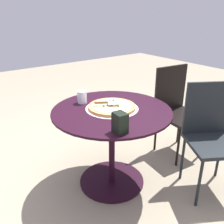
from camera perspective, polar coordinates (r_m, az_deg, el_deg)
The scene contains 8 objects.
ground_plane at distance 2.35m, azimuth -0.05°, elevation -15.75°, with size 10.00×10.00×0.00m, color gray.
patio_table at distance 2.07m, azimuth -0.05°, elevation -4.67°, with size 0.98×0.98×0.72m.
pizza_on_tray at distance 2.00m, azimuth -0.00°, elevation 1.18°, with size 0.43×0.43×0.05m.
pizza_server at distance 1.98m, azimuth -1.15°, elevation 2.20°, with size 0.14×0.21×0.02m.
drinking_cup at distance 2.12m, azimuth -7.00°, elevation 3.50°, with size 0.08×0.08×0.11m, color white.
napkin_dispenser at distance 1.60m, azimuth 1.88°, elevation -2.52°, with size 0.10×0.07×0.14m, color black.
patio_chair_far at distance 2.19m, azimuth 22.09°, elevation -4.11°, with size 0.56×0.56×0.93m.
patio_chair_corner at distance 2.66m, azimuth 14.68°, elevation 1.45°, with size 0.45×0.45×0.93m.
Camera 1 is at (-1.47, 1.10, 1.48)m, focal length 39.27 mm.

